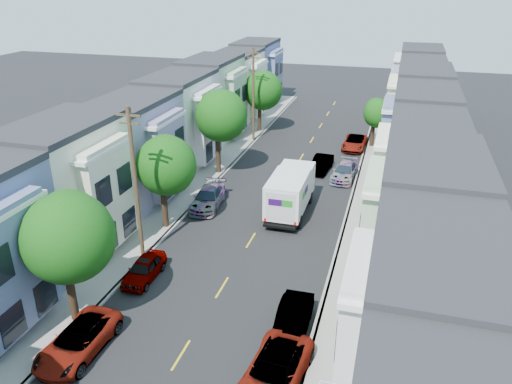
# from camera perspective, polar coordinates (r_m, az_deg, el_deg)

# --- Properties ---
(ground) EXTENTS (160.00, 160.00, 0.00)m
(ground) POSITION_cam_1_polar(r_m,az_deg,el_deg) (30.47, -3.90, -10.86)
(ground) COLOR black
(ground) RESTS_ON ground
(road_slab) EXTENTS (12.00, 70.00, 0.02)m
(road_slab) POSITION_cam_1_polar(r_m,az_deg,el_deg) (43.09, 2.85, 0.10)
(road_slab) COLOR black
(road_slab) RESTS_ON ground
(curb_left) EXTENTS (0.30, 70.00, 0.15)m
(curb_left) POSITION_cam_1_polar(r_m,az_deg,el_deg) (44.71, -4.71, 1.04)
(curb_left) COLOR gray
(curb_left) RESTS_ON ground
(curb_right) EXTENTS (0.30, 70.00, 0.15)m
(curb_right) POSITION_cam_1_polar(r_m,az_deg,el_deg) (42.23, 10.85, -0.74)
(curb_right) COLOR gray
(curb_right) RESTS_ON ground
(sidewalk_left) EXTENTS (2.60, 70.00, 0.15)m
(sidewalk_left) POSITION_cam_1_polar(r_m,az_deg,el_deg) (45.17, -6.25, 1.21)
(sidewalk_left) COLOR gray
(sidewalk_left) RESTS_ON ground
(sidewalk_right) EXTENTS (2.60, 70.00, 0.15)m
(sidewalk_right) POSITION_cam_1_polar(r_m,az_deg,el_deg) (42.16, 12.61, -0.94)
(sidewalk_right) COLOR gray
(sidewalk_right) RESTS_ON ground
(centerline) EXTENTS (0.12, 70.00, 0.01)m
(centerline) POSITION_cam_1_polar(r_m,az_deg,el_deg) (43.10, 2.85, 0.08)
(centerline) COLOR gold
(centerline) RESTS_ON ground
(townhouse_row_left) EXTENTS (5.00, 70.00, 8.50)m
(townhouse_row_left) POSITION_cam_1_polar(r_m,az_deg,el_deg) (46.70, -10.58, 1.61)
(townhouse_row_left) COLOR white
(townhouse_row_left) RESTS_ON ground
(townhouse_row_right) EXTENTS (5.00, 70.00, 8.50)m
(townhouse_row_right) POSITION_cam_1_polar(r_m,az_deg,el_deg) (42.22, 17.73, -1.61)
(townhouse_row_right) COLOR white
(townhouse_row_right) RESTS_ON ground
(tree_b) EXTENTS (4.70, 4.70, 7.50)m
(tree_b) POSITION_cam_1_polar(r_m,az_deg,el_deg) (26.80, -20.83, -4.92)
(tree_b) COLOR black
(tree_b) RESTS_ON ground
(tree_c) EXTENTS (4.26, 4.26, 7.07)m
(tree_c) POSITION_cam_1_polar(r_m,az_deg,el_deg) (35.51, -10.36, 2.98)
(tree_c) COLOR black
(tree_c) RESTS_ON ground
(tree_d) EXTENTS (4.70, 4.70, 7.93)m
(tree_d) POSITION_cam_1_polar(r_m,az_deg,el_deg) (45.24, -4.12, 8.67)
(tree_d) COLOR black
(tree_d) RESTS_ON ground
(tree_e) EXTENTS (4.50, 4.50, 7.18)m
(tree_e) POSITION_cam_1_polar(r_m,az_deg,el_deg) (58.39, 0.70, 11.52)
(tree_e) COLOR black
(tree_e) RESTS_ON ground
(tree_far_r) EXTENTS (3.10, 3.10, 5.29)m
(tree_far_r) POSITION_cam_1_polar(r_m,az_deg,el_deg) (54.66, 13.69, 8.70)
(tree_far_r) COLOR black
(tree_far_r) RESTS_ON ground
(utility_pole_near) EXTENTS (1.60, 0.26, 10.00)m
(utility_pole_near) POSITION_cam_1_polar(r_m,az_deg,el_deg) (32.05, -13.59, 0.81)
(utility_pole_near) COLOR #42301E
(utility_pole_near) RESTS_ON ground
(utility_pole_far) EXTENTS (1.60, 0.26, 10.00)m
(utility_pole_far) POSITION_cam_1_polar(r_m,az_deg,el_deg) (55.02, -0.31, 11.02)
(utility_pole_far) COLOR #42301E
(utility_pole_far) RESTS_ON ground
(fedex_truck) EXTENTS (2.68, 6.97, 3.34)m
(fedex_truck) POSITION_cam_1_polar(r_m,az_deg,el_deg) (38.57, 3.95, 0.14)
(fedex_truck) COLOR silver
(fedex_truck) RESTS_ON ground
(lead_sedan) EXTENTS (1.85, 4.35, 1.41)m
(lead_sedan) POSITION_cam_1_polar(r_m,az_deg,el_deg) (47.68, 7.47, 3.20)
(lead_sedan) COLOR black
(lead_sedan) RESTS_ON ground
(parked_left_b) EXTENTS (2.45, 5.10, 1.40)m
(parked_left_b) POSITION_cam_1_polar(r_m,az_deg,el_deg) (27.03, -19.65, -15.76)
(parked_left_b) COLOR black
(parked_left_b) RESTS_ON ground
(parked_left_c) EXTENTS (1.67, 4.14, 1.33)m
(parked_left_c) POSITION_cam_1_polar(r_m,az_deg,el_deg) (31.61, -12.66, -8.61)
(parked_left_c) COLOR #A8B1C1
(parked_left_c) RESTS_ON ground
(parked_left_d) EXTENTS (2.57, 5.17, 1.50)m
(parked_left_d) POSITION_cam_1_polar(r_m,az_deg,el_deg) (40.14, -5.49, -0.68)
(parked_left_d) COLOR #4B0808
(parked_left_d) RESTS_ON ground
(parked_right_a) EXTENTS (3.00, 5.61, 1.50)m
(parked_right_a) POSITION_cam_1_polar(r_m,az_deg,el_deg) (23.97, 2.13, -19.89)
(parked_right_a) COLOR #3F4246
(parked_right_a) RESTS_ON ground
(parked_right_b) EXTENTS (1.67, 4.52, 1.50)m
(parked_right_b) POSITION_cam_1_polar(r_m,az_deg,el_deg) (26.78, 4.19, -14.45)
(parked_right_b) COLOR white
(parked_right_b) RESTS_ON ground
(parked_right_c) EXTENTS (2.28, 4.80, 1.40)m
(parked_right_c) POSITION_cam_1_polar(r_m,az_deg,el_deg) (46.13, 10.09, 2.31)
(parked_right_c) COLOR black
(parked_right_c) RESTS_ON ground
(parked_right_d) EXTENTS (2.47, 5.04, 1.38)m
(parked_right_d) POSITION_cam_1_polar(r_m,az_deg,el_deg) (54.42, 11.21, 5.55)
(parked_right_d) COLOR black
(parked_right_d) RESTS_ON ground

